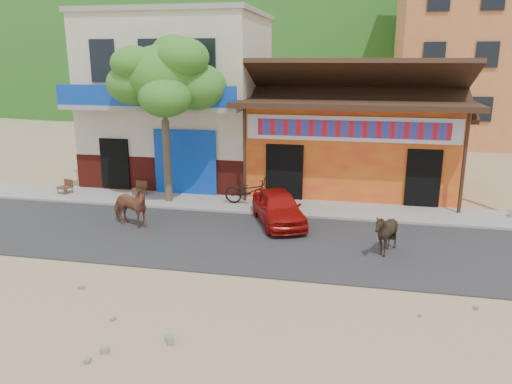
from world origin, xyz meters
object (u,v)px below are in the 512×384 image
(cow_dark, at_px, (386,233))
(cafe_chair_left, at_px, (64,181))
(tree, at_px, (165,121))
(scooter, at_px, (250,191))
(cafe_chair_right, at_px, (139,183))
(cow_tan, at_px, (129,207))
(red_car, at_px, (278,207))

(cow_dark, relative_size, cafe_chair_left, 1.21)
(cafe_chair_left, bearing_deg, cow_dark, 1.44)
(tree, height_order, scooter, tree)
(cow_dark, height_order, scooter, cow_dark)
(cafe_chair_left, height_order, cafe_chair_right, cafe_chair_right)
(tree, height_order, cow_tan, tree)
(cow_tan, bearing_deg, red_car, -59.44)
(scooter, bearing_deg, cafe_chair_right, 90.00)
(cow_dark, bearing_deg, cow_tan, -119.71)
(red_car, bearing_deg, cow_dark, -54.53)
(cow_dark, distance_m, red_car, 3.88)
(cafe_chair_left, bearing_deg, tree, 16.81)
(tree, height_order, cafe_chair_right, tree)
(tree, xyz_separation_m, scooter, (3.10, 0.10, -2.50))
(cow_dark, bearing_deg, scooter, -152.78)
(tree, xyz_separation_m, cafe_chair_left, (-4.40, 0.13, -2.50))
(cafe_chair_right, bearing_deg, red_car, -15.98)
(cow_dark, relative_size, scooter, 0.63)
(red_car, distance_m, cafe_chair_left, 8.99)
(scooter, bearing_deg, red_car, -136.91)
(red_car, xyz_separation_m, scooter, (-1.32, 1.68, 0.03))
(tree, distance_m, cafe_chair_right, 2.90)
(red_car, height_order, cafe_chair_left, red_car)
(cow_dark, distance_m, cafe_chair_left, 12.70)
(tree, bearing_deg, cow_tan, -94.21)
(cow_tan, distance_m, cow_dark, 7.99)
(cafe_chair_left, bearing_deg, cow_tan, -16.78)
(cow_dark, bearing_deg, cafe_chair_left, -131.30)
(red_car, bearing_deg, cafe_chair_right, 137.27)
(cow_tan, xyz_separation_m, red_car, (4.63, 1.26, -0.10))
(cow_dark, relative_size, red_car, 0.37)
(tree, distance_m, cow_tan, 3.74)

